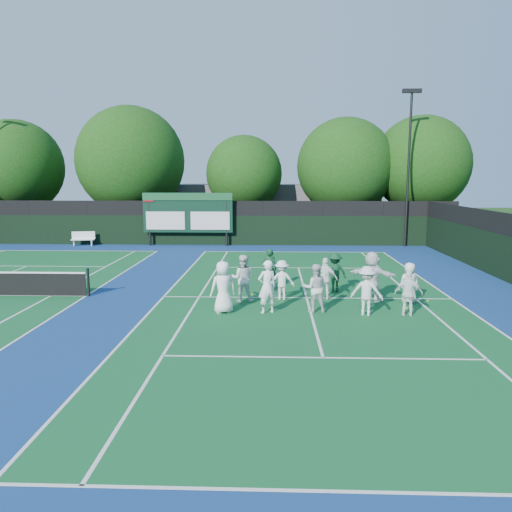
{
  "coord_description": "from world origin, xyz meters",
  "views": [
    {
      "loc": [
        -1.29,
        -17.57,
        4.54
      ],
      "look_at": [
        -2.0,
        3.0,
        1.3
      ],
      "focal_mm": 35.0,
      "sensor_mm": 36.0,
      "label": 1
    }
  ],
  "objects": [
    {
      "name": "tree_c",
      "position": [
        -3.31,
        19.58,
        4.68
      ],
      "size": [
        5.59,
        5.59,
        7.62
      ],
      "color": "black",
      "rests_on": "ground"
    },
    {
      "name": "player_back_0",
      "position": [
        -2.41,
        0.42,
        0.87
      ],
      "size": [
        0.87,
        0.69,
        1.75
      ],
      "primitive_type": "imported",
      "rotation": [
        0.0,
        0.0,
        3.11
      ],
      "color": "white",
      "rests_on": "ground"
    },
    {
      "name": "near_court",
      "position": [
        0.0,
        1.0,
        0.01
      ],
      "size": [
        11.05,
        23.85,
        0.01
      ],
      "color": "#115226",
      "rests_on": "ground"
    },
    {
      "name": "tree_a",
      "position": [
        -20.34,
        19.58,
        5.14
      ],
      "size": [
        6.97,
        6.97,
        8.81
      ],
      "color": "black",
      "rests_on": "ground"
    },
    {
      "name": "player_front_0",
      "position": [
        -2.97,
        -1.19,
        0.89
      ],
      "size": [
        1.03,
        0.87,
        1.78
      ],
      "primitive_type": "imported",
      "rotation": [
        0.0,
        0.0,
        3.56
      ],
      "color": "white",
      "rests_on": "ground"
    },
    {
      "name": "player_back_4",
      "position": [
        3.67,
        0.37,
        0.75
      ],
      "size": [
        0.8,
        0.59,
        1.5
      ],
      "primitive_type": "imported",
      "rotation": [
        0.0,
        0.0,
        3.3
      ],
      "color": "white",
      "rests_on": "ground"
    },
    {
      "name": "player_front_4",
      "position": [
        3.2,
        -1.32,
        0.76
      ],
      "size": [
        0.96,
        0.57,
        1.53
      ],
      "primitive_type": "imported",
      "rotation": [
        0.0,
        0.0,
        2.9
      ],
      "color": "white",
      "rests_on": "ground"
    },
    {
      "name": "light_pole_right",
      "position": [
        7.5,
        15.7,
        6.3
      ],
      "size": [
        1.2,
        0.3,
        10.12
      ],
      "color": "black",
      "rests_on": "ground"
    },
    {
      "name": "player_back_2",
      "position": [
        0.69,
        0.87,
        0.79
      ],
      "size": [
        1.01,
        0.71,
        1.58
      ],
      "primitive_type": "imported",
      "rotation": [
        0.0,
        0.0,
        2.75
      ],
      "color": "white",
      "rests_on": "ground"
    },
    {
      "name": "clubhouse",
      "position": [
        -2.0,
        24.0,
        2.0
      ],
      "size": [
        18.0,
        6.0,
        4.0
      ],
      "primitive_type": "cube",
      "color": "#5A5A5F",
      "rests_on": "ground"
    },
    {
      "name": "court_apron",
      "position": [
        -6.0,
        1.0,
        0.0
      ],
      "size": [
        34.0,
        32.0,
        0.01
      ],
      "primitive_type": "cube",
      "color": "navy",
      "rests_on": "ground"
    },
    {
      "name": "player_front_2",
      "position": [
        0.15,
        -0.95,
        0.83
      ],
      "size": [
        0.82,
        0.65,
        1.66
      ],
      "primitive_type": "imported",
      "rotation": [
        0.0,
        0.0,
        3.12
      ],
      "color": "silver",
      "rests_on": "ground"
    },
    {
      "name": "player_front_1",
      "position": [
        -1.48,
        -1.16,
        0.91
      ],
      "size": [
        0.78,
        0.67,
        1.82
      ],
      "primitive_type": "imported",
      "rotation": [
        0.0,
        0.0,
        3.56
      ],
      "color": "white",
      "rests_on": "ground"
    },
    {
      "name": "tree_e",
      "position": [
        9.57,
        19.58,
        5.31
      ],
      "size": [
        6.99,
        6.99,
        8.99
      ],
      "color": "black",
      "rests_on": "ground"
    },
    {
      "name": "tennis_ball_1",
      "position": [
        1.52,
        3.5,
        0.03
      ],
      "size": [
        0.07,
        0.07,
        0.07
      ],
      "primitive_type": "sphere",
      "color": "#AFCA17",
      "rests_on": "ground"
    },
    {
      "name": "ground",
      "position": [
        0.0,
        0.0,
        0.0
      ],
      "size": [
        120.0,
        120.0,
        0.0
      ],
      "primitive_type": "plane",
      "color": "#15380F",
      "rests_on": "ground"
    },
    {
      "name": "tennis_ball_0",
      "position": [
        -1.57,
        0.64,
        0.03
      ],
      "size": [
        0.07,
        0.07,
        0.07
      ],
      "primitive_type": "sphere",
      "color": "#AFCA17",
      "rests_on": "ground"
    },
    {
      "name": "bench",
      "position": [
        -14.1,
        15.37,
        0.51
      ],
      "size": [
        1.55,
        0.69,
        0.95
      ],
      "color": "white",
      "rests_on": "ground"
    },
    {
      "name": "scoreboard",
      "position": [
        -7.01,
        15.59,
        2.19
      ],
      "size": [
        6.0,
        0.21,
        3.55
      ],
      "color": "black",
      "rests_on": "ground"
    },
    {
      "name": "player_back_1",
      "position": [
        -0.95,
        0.79,
        0.74
      ],
      "size": [
        0.99,
        0.6,
        1.49
      ],
      "primitive_type": "imported",
      "rotation": [
        0.0,
        0.0,
        3.19
      ],
      "color": "white",
      "rests_on": "ground"
    },
    {
      "name": "coach_right",
      "position": [
        1.18,
        2.07,
        0.8
      ],
      "size": [
        1.16,
        0.89,
        1.6
      ],
      "primitive_type": "imported",
      "rotation": [
        0.0,
        0.0,
        3.46
      ],
      "color": "#103B21",
      "rests_on": "ground"
    },
    {
      "name": "player_back_3",
      "position": [
        2.35,
        0.59,
        0.94
      ],
      "size": [
        1.82,
        1.18,
        1.88
      ],
      "primitive_type": "imported",
      "rotation": [
        0.0,
        0.0,
        2.75
      ],
      "color": "silver",
      "rests_on": "ground"
    },
    {
      "name": "tennis_ball_5",
      "position": [
        4.44,
        0.57,
        0.03
      ],
      "size": [
        0.07,
        0.07,
        0.07
      ],
      "primitive_type": "sphere",
      "color": "#AFCA17",
      "rests_on": "ground"
    },
    {
      "name": "tree_d",
      "position": [
        4.11,
        19.58,
        5.16
      ],
      "size": [
        7.05,
        7.05,
        8.87
      ],
      "color": "black",
      "rests_on": "ground"
    },
    {
      "name": "tennis_ball_2",
      "position": [
        3.39,
        -0.48,
        0.03
      ],
      "size": [
        0.07,
        0.07,
        0.07
      ],
      "primitive_type": "sphere",
      "color": "#AFCA17",
      "rests_on": "ground"
    },
    {
      "name": "back_fence",
      "position": [
        -6.0,
        16.0,
        1.36
      ],
      "size": [
        34.0,
        0.08,
        3.0
      ],
      "color": "black",
      "rests_on": "ground"
    },
    {
      "name": "player_front_3",
      "position": [
        1.83,
        -1.31,
        0.83
      ],
      "size": [
        1.21,
        0.92,
        1.66
      ],
      "primitive_type": "imported",
      "rotation": [
        0.0,
        0.0,
        2.82
      ],
      "color": "silver",
      "rests_on": "ground"
    },
    {
      "name": "tennis_ball_3",
      "position": [
        -2.09,
        1.4,
        0.03
      ],
      "size": [
        0.07,
        0.07,
        0.07
      ],
      "primitive_type": "sphere",
      "color": "#AFCA17",
      "rests_on": "ground"
    },
    {
      "name": "tree_b",
      "position": [
        -11.69,
        19.58,
        5.57
      ],
      "size": [
        7.94,
        7.94,
        9.74
      ],
      "color": "black",
      "rests_on": "ground"
    },
    {
      "name": "coach_left",
      "position": [
        -1.43,
        2.63,
        0.83
      ],
      "size": [
        0.62,
        0.42,
        1.67
      ],
      "primitive_type": "imported",
      "rotation": [
        0.0,
        0.0,
        3.17
      ],
      "color": "#0F3921",
      "rests_on": "ground"
    },
    {
      "name": "tennis_ball_4",
      "position": [
        -1.03,
        4.4,
        0.03
      ],
      "size": [
        0.07,
        0.07,
        0.07
      ],
      "primitive_type": "sphere",
      "color": "#AFCA17",
      "rests_on": "ground"
    }
  ]
}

